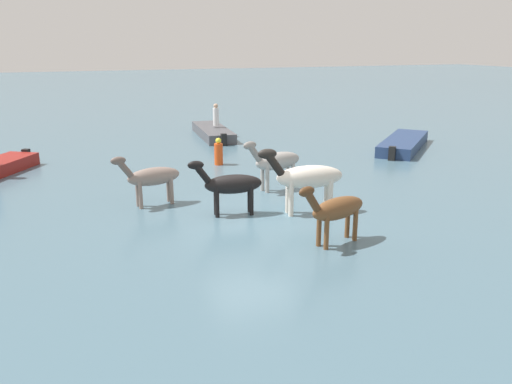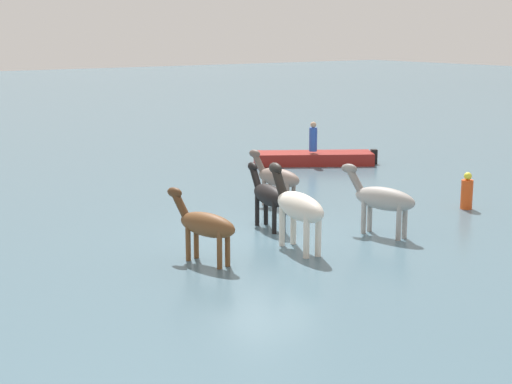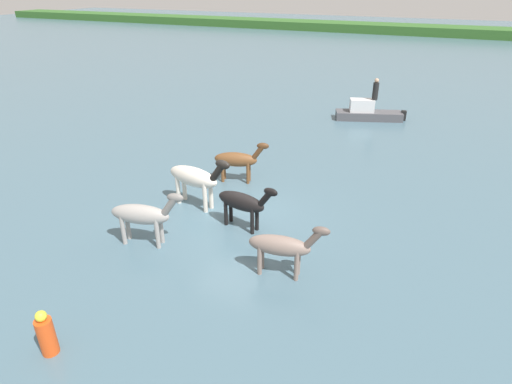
# 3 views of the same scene
# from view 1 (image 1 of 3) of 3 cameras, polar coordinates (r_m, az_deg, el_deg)

# --- Properties ---
(ground_plane) EXTENTS (173.50, 173.50, 0.00)m
(ground_plane) POSITION_cam_1_polar(r_m,az_deg,el_deg) (14.92, -0.70, -2.88)
(ground_plane) COLOR #476675
(horse_chestnut_trailing) EXTENTS (2.20, 0.75, 1.70)m
(horse_chestnut_trailing) POSITION_cam_1_polar(r_m,az_deg,el_deg) (14.90, -2.85, 0.84)
(horse_chestnut_trailing) COLOR black
(horse_chestnut_trailing) RESTS_ON ground_plane
(horse_rear_stallion) EXTENTS (2.17, 0.91, 1.68)m
(horse_rear_stallion) POSITION_cam_1_polar(r_m,az_deg,el_deg) (12.87, 8.97, -1.92)
(horse_rear_stallion) COLOR brown
(horse_rear_stallion) RESTS_ON ground_plane
(horse_mid_herd) EXTENTS (2.63, 0.89, 2.03)m
(horse_mid_herd) POSITION_cam_1_polar(r_m,az_deg,el_deg) (15.07, 5.71, 1.67)
(horse_mid_herd) COLOR silver
(horse_mid_herd) RESTS_ON ground_plane
(horse_lead) EXTENTS (2.35, 0.93, 1.82)m
(horse_lead) POSITION_cam_1_polar(r_m,az_deg,el_deg) (17.53, 2.25, 3.44)
(horse_lead) COLOR #9E9993
(horse_lead) RESTS_ON ground_plane
(horse_dark_mare) EXTENTS (2.17, 0.75, 1.68)m
(horse_dark_mare) POSITION_cam_1_polar(r_m,az_deg,el_deg) (16.11, -11.65, 1.67)
(horse_dark_mare) COLOR gray
(horse_dark_mare) RESTS_ON ground_plane
(boat_tender_starboard) EXTENTS (1.86, 5.39, 0.75)m
(boat_tender_starboard) POSITION_cam_1_polar(r_m,az_deg,el_deg) (27.97, -4.85, 6.56)
(boat_tender_starboard) COLOR #4C4C51
(boat_tender_starboard) RESTS_ON ground_plane
(boat_motor_center) EXTENTS (5.05, 4.89, 0.76)m
(boat_motor_center) POSITION_cam_1_polar(r_m,az_deg,el_deg) (25.67, 16.21, 5.09)
(boat_motor_center) COLOR navy
(boat_motor_center) RESTS_ON ground_plane
(person_spotter_bow) EXTENTS (0.32, 0.32, 1.19)m
(person_spotter_bow) POSITION_cam_1_polar(r_m,az_deg,el_deg) (27.87, -4.52, 8.56)
(person_spotter_bow) COLOR silver
(person_spotter_bow) RESTS_ON boat_tender_starboard
(buoy_channel_marker) EXTENTS (0.36, 0.36, 1.14)m
(buoy_channel_marker) POSITION_cam_1_polar(r_m,az_deg,el_deg) (21.37, -4.22, 4.42)
(buoy_channel_marker) COLOR #E54C19
(buoy_channel_marker) RESTS_ON ground_plane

